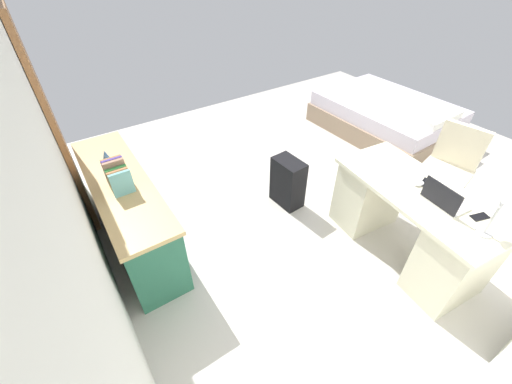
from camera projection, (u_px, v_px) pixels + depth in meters
ground_plane at (341, 196)px, 3.78m from camera, size 6.16×6.16×0.00m
wall_back at (59, 188)px, 1.87m from camera, size 4.00×0.10×2.54m
door_wooden at (54, 125)px, 3.00m from camera, size 0.88×0.05×2.04m
desk at (408, 221)px, 2.91m from camera, size 1.50×0.81×0.75m
office_chair at (445, 175)px, 3.41m from camera, size 0.54×0.54×0.94m
credenza at (129, 211)px, 3.05m from camera, size 1.80×0.48×0.73m
bed at (385, 116)px, 4.85m from camera, size 1.94×1.45×0.58m
suitcase_black at (288, 182)px, 3.53m from camera, size 0.37×0.24×0.56m
laptop at (444, 200)px, 2.51m from camera, size 0.33×0.25×0.21m
computer_mouse at (419, 183)px, 2.73m from camera, size 0.07×0.11×0.03m
cell_phone_near_laptop at (480, 217)px, 2.43m from camera, size 0.10×0.15×0.01m
cell_phone_by_mouse at (426, 183)px, 2.75m from camera, size 0.10×0.15×0.01m
desk_lamp at (494, 203)px, 2.16m from camera, size 0.16×0.11×0.34m
book_row at (118, 176)px, 2.68m from camera, size 0.27×0.17×0.24m
figurine_small at (106, 156)px, 3.02m from camera, size 0.08×0.08×0.11m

